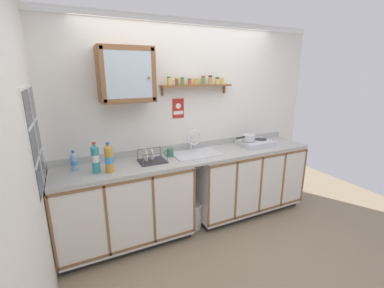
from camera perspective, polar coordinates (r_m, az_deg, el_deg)
name	(u,v)px	position (r m, az deg, el deg)	size (l,w,h in m)	color
floor	(210,241)	(3.30, 4.05, -20.67)	(6.27, 6.27, 0.00)	gray
back_wall	(185,125)	(3.37, -1.65, 4.33)	(3.87, 0.07, 2.57)	silver
side_wall_left	(27,170)	(2.16, -32.63, -4.92)	(0.05, 3.49, 2.57)	silver
lower_cabinet_run	(126,207)	(3.11, -14.44, -13.29)	(1.49, 0.58, 0.94)	black
lower_cabinet_run_right	(247,180)	(3.77, 12.06, -7.83)	(1.60, 0.58, 0.94)	black
countertop	(195,156)	(3.18, 0.72, -2.71)	(3.23, 0.60, 0.03)	#B2B2AD
backsplash	(186,146)	(3.40, -1.37, -0.51)	(3.23, 0.02, 0.08)	#B2B2AD
sink	(196,156)	(3.23, 0.91, -2.59)	(0.58, 0.41, 0.43)	silver
hot_plate_stove	(255,143)	(3.69, 13.85, 0.23)	(0.44, 0.34, 0.07)	silver
saucepan	(248,137)	(3.62, 12.35, 1.42)	(0.33, 0.19, 0.09)	silver
bottle_detergent_teal_0	(95,158)	(2.76, -20.57, -3.01)	(0.08, 0.08, 0.32)	teal
bottle_water_blue_1	(74,162)	(2.93, -24.61, -3.57)	(0.07, 0.07, 0.21)	#8CB7E0
bottle_juice_amber_2	(109,159)	(2.73, -17.89, -3.08)	(0.08, 0.08, 0.31)	gold
dish_rack	(151,159)	(2.97, -8.97, -3.34)	(0.30, 0.25, 0.16)	#333338
mug	(170,152)	(3.13, -4.93, -1.84)	(0.12, 0.08, 0.10)	#337259
wall_cabinet	(126,75)	(2.90, -14.37, 14.63)	(0.57, 0.32, 0.57)	brown
spice_shelf	(197,84)	(3.28, 1.17, 13.12)	(0.93, 0.14, 0.23)	brown
warning_sign	(178,109)	(3.26, -3.07, 7.84)	(0.15, 0.01, 0.24)	#B2261E
window	(34,140)	(2.51, -31.48, 0.82)	(0.03, 0.73, 0.87)	#262D38
trash_bin	(192,214)	(3.45, 0.07, -15.31)	(0.27, 0.27, 0.34)	silver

